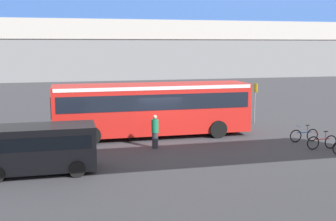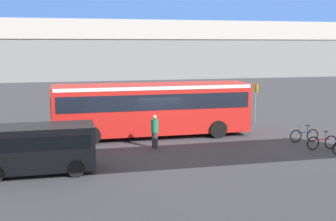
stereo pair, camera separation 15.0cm
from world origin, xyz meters
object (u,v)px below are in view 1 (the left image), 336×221
at_px(traffic_sign, 255,96).
at_px(city_bus, 152,105).
at_px(pedestrian, 155,132).
at_px(bicycle_blue, 304,135).
at_px(parked_van, 38,146).
at_px(bicycle_red, 322,142).

bearing_deg(traffic_sign, city_bus, 17.80).
xyz_separation_m(pedestrian, traffic_sign, (-8.19, -5.29, 1.00)).
xyz_separation_m(city_bus, bicycle_blue, (-8.07, 3.35, -1.51)).
xyz_separation_m(bicycle_blue, traffic_sign, (0.32, -5.84, 1.52)).
xyz_separation_m(parked_van, bicycle_red, (-14.22, -0.79, -0.81)).
bearing_deg(bicycle_red, traffic_sign, -87.68).
height_order(bicycle_blue, bicycle_red, same).
distance_m(city_bus, bicycle_red, 9.65).
distance_m(parked_van, pedestrian, 6.51).
distance_m(city_bus, traffic_sign, 8.15).
relative_size(bicycle_red, pedestrian, 0.99).
height_order(bicycle_red, traffic_sign, traffic_sign).
height_order(city_bus, pedestrian, city_bus).
bearing_deg(pedestrian, parked_van, 28.20).
bearing_deg(city_bus, bicycle_red, 147.77).
bearing_deg(bicycle_red, pedestrian, -15.03).
relative_size(parked_van, bicycle_blue, 2.71).
relative_size(parked_van, pedestrian, 2.68).
xyz_separation_m(city_bus, traffic_sign, (-7.76, -2.49, 0.01)).
distance_m(bicycle_red, traffic_sign, 7.73).
xyz_separation_m(bicycle_blue, pedestrian, (8.51, -0.55, 0.51)).
bearing_deg(city_bus, traffic_sign, -162.20).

